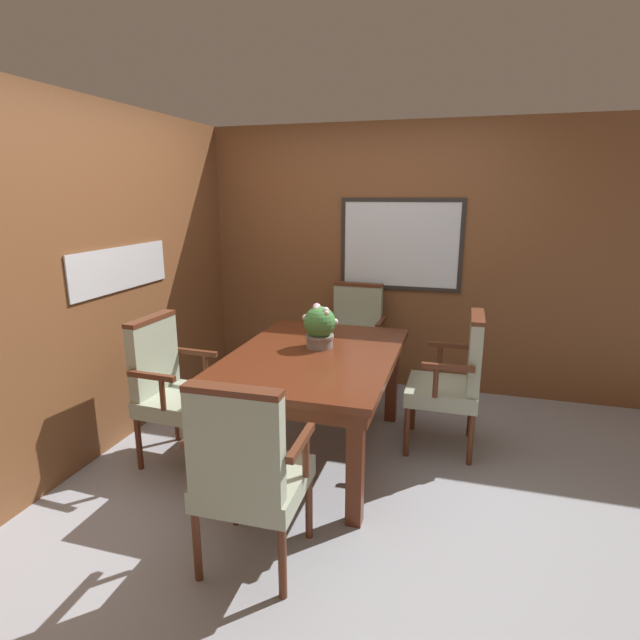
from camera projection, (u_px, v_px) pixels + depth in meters
ground_plane at (315, 468)px, 3.42m from camera, size 14.00×14.00×0.00m
wall_back at (368, 258)px, 4.73m from camera, size 7.20×0.08×2.45m
wall_left at (104, 281)px, 3.54m from camera, size 0.08×7.20×2.45m
dining_table at (314, 366)px, 3.46m from camera, size 1.11×1.61×0.76m
chair_right_far at (454, 377)px, 3.57m from camera, size 0.50×0.55×1.02m
chair_head_near at (247, 469)px, 2.38m from camera, size 0.56×0.51×1.02m
chair_left_near at (171, 384)px, 3.44m from camera, size 0.52×0.56×1.02m
chair_head_far at (354, 335)px, 4.62m from camera, size 0.56×0.52×1.02m
potted_plant at (320, 326)px, 3.54m from camera, size 0.25×0.24×0.32m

